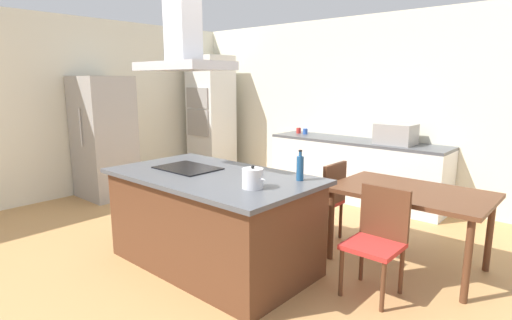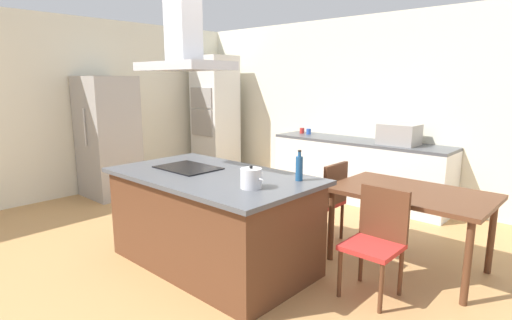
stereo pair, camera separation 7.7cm
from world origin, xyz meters
TOP-DOWN VIEW (x-y plane):
  - ground at (0.00, 1.50)m, footprint 16.00×16.00m
  - wall_back at (0.00, 3.25)m, footprint 7.20×0.10m
  - wall_left at (-3.45, 1.00)m, footprint 0.10×8.80m
  - kitchen_island at (0.00, 0.00)m, footprint 2.00×1.15m
  - cooktop at (-0.35, 0.00)m, footprint 0.60×0.44m
  - tea_kettle at (0.62, -0.12)m, footprint 0.23×0.17m
  - olive_oil_bottle at (0.76, 0.34)m, footprint 0.06×0.06m
  - back_counter at (-0.03, 2.88)m, footprint 2.65×0.62m
  - countertop_microwave at (0.56, 2.88)m, footprint 0.50×0.38m
  - coffee_mug_red at (-1.11, 2.95)m, footprint 0.08×0.08m
  - coffee_mug_blue at (-0.97, 2.94)m, footprint 0.08×0.08m
  - wall_oven_stack at (-2.90, 2.65)m, footprint 0.70×0.66m
  - refrigerator at (-2.98, 0.54)m, footprint 0.80×0.73m
  - dining_table at (1.41, 1.22)m, footprint 1.40×0.90m
  - chair_facing_island at (1.41, 0.56)m, footprint 0.42×0.42m
  - chair_at_left_end at (0.49, 1.22)m, footprint 0.42×0.42m
  - range_hood at (-0.35, 0.00)m, footprint 0.90×0.55m

SIDE VIEW (x-z plane):
  - ground at x=0.00m, z-range 0.00..0.00m
  - back_counter at x=-0.03m, z-range 0.00..0.90m
  - kitchen_island at x=0.00m, z-range 0.00..0.90m
  - chair_facing_island at x=1.41m, z-range 0.06..0.95m
  - chair_at_left_end at x=0.49m, z-range 0.06..0.95m
  - dining_table at x=1.41m, z-range 0.29..1.04m
  - cooktop at x=-0.35m, z-range 0.90..0.91m
  - refrigerator at x=-2.98m, z-range 0.00..1.82m
  - coffee_mug_red at x=-1.11m, z-range 0.90..0.99m
  - coffee_mug_blue at x=-0.97m, z-range 0.90..0.99m
  - tea_kettle at x=0.62m, z-range 0.89..1.08m
  - olive_oil_bottle at x=0.76m, z-range 0.88..1.15m
  - countertop_microwave at x=0.56m, z-range 0.90..1.18m
  - wall_oven_stack at x=-2.90m, z-range 0.00..2.20m
  - wall_back at x=0.00m, z-range 0.00..2.70m
  - wall_left at x=-3.45m, z-range 0.00..2.70m
  - range_hood at x=-0.35m, z-range 1.71..2.49m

